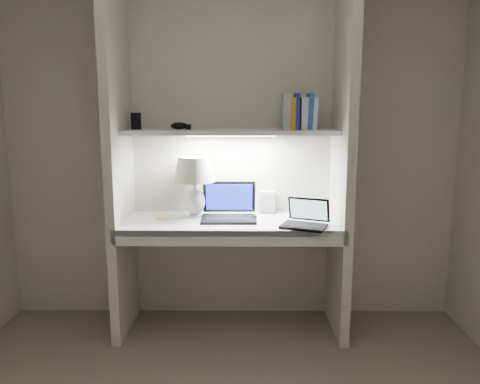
{
  "coord_description": "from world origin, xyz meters",
  "views": [
    {
      "loc": [
        0.09,
        -1.81,
        1.51
      ],
      "look_at": [
        0.06,
        1.05,
        0.99
      ],
      "focal_mm": 35.0,
      "sensor_mm": 36.0,
      "label": 1
    }
  ],
  "objects_px": {
    "book_row": "(299,113)",
    "laptop_main": "(229,210)",
    "speaker": "(267,202)",
    "table_lamp": "(195,176)",
    "laptop_netbook": "(306,220)"
  },
  "relations": [
    {
      "from": "book_row",
      "to": "laptop_main",
      "type": "bearing_deg",
      "value": -172.32
    },
    {
      "from": "laptop_main",
      "to": "speaker",
      "type": "relative_size",
      "value": 2.3
    },
    {
      "from": "book_row",
      "to": "table_lamp",
      "type": "bearing_deg",
      "value": -178.92
    },
    {
      "from": "laptop_netbook",
      "to": "speaker",
      "type": "height_order",
      "value": "laptop_netbook"
    },
    {
      "from": "table_lamp",
      "to": "book_row",
      "type": "relative_size",
      "value": 1.74
    },
    {
      "from": "laptop_netbook",
      "to": "book_row",
      "type": "bearing_deg",
      "value": 117.84
    },
    {
      "from": "laptop_main",
      "to": "laptop_netbook",
      "type": "xyz_separation_m",
      "value": [
        0.49,
        -0.21,
        -0.01
      ]
    },
    {
      "from": "table_lamp",
      "to": "laptop_main",
      "type": "relative_size",
      "value": 1.13
    },
    {
      "from": "laptop_netbook",
      "to": "book_row",
      "type": "distance_m",
      "value": 0.72
    },
    {
      "from": "speaker",
      "to": "table_lamp",
      "type": "bearing_deg",
      "value": -159.5
    },
    {
      "from": "table_lamp",
      "to": "laptop_main",
      "type": "xyz_separation_m",
      "value": [
        0.23,
        -0.05,
        -0.22
      ]
    },
    {
      "from": "laptop_netbook",
      "to": "laptop_main",
      "type": "bearing_deg",
      "value": 179.77
    },
    {
      "from": "table_lamp",
      "to": "book_row",
      "type": "bearing_deg",
      "value": 1.08
    },
    {
      "from": "laptop_main",
      "to": "book_row",
      "type": "height_order",
      "value": "book_row"
    },
    {
      "from": "table_lamp",
      "to": "book_row",
      "type": "distance_m",
      "value": 0.82
    }
  ]
}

